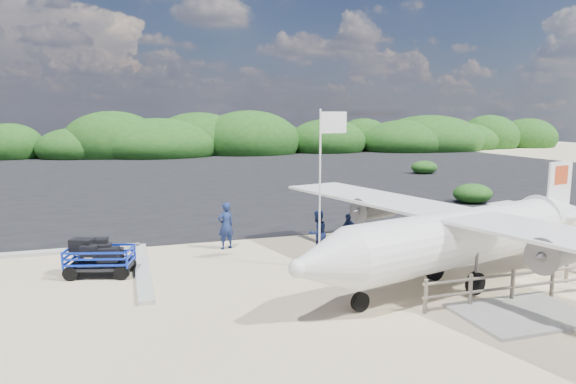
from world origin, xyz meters
name	(u,v)px	position (x,y,z in m)	size (l,w,h in m)	color
ground	(274,272)	(0.00, 0.00, 0.00)	(160.00, 160.00, 0.00)	beige
asphalt_apron	(183,176)	(0.00, 30.00, 0.00)	(90.00, 50.00, 0.04)	#B2B2B2
lagoon	(3,284)	(-9.00, 1.50, 0.00)	(9.00, 7.00, 0.40)	#B2B2B2
walkway_pad	(522,316)	(5.50, -6.00, 0.00)	(3.50, 2.50, 0.10)	#B2B2B2
vegetation_band	(163,155)	(0.00, 55.00, 0.00)	(124.00, 8.00, 4.40)	#B2B2B2
fence	(511,302)	(6.00, -5.00, 0.00)	(6.40, 2.00, 1.10)	#B2B2B2
baggage_cart	(101,276)	(-5.91, 1.40, 0.00)	(2.39, 1.37, 1.20)	#0C2ABD
flagpole	(319,268)	(1.71, -0.02, 0.00)	(1.16, 0.48, 5.78)	white
signboard	(374,268)	(3.61, -0.68, 0.00)	(1.64, 0.15, 1.35)	#4D1E16
crew_a	(226,226)	(-1.04, 3.69, 0.99)	(0.72, 0.47, 1.98)	navy
crew_b	(318,233)	(2.24, 1.56, 0.91)	(0.89, 0.69, 1.83)	navy
crew_c	(348,231)	(3.89, 2.24, 0.74)	(0.87, 0.36, 1.48)	navy
aircraft_large	(399,185)	(15.69, 18.66, 0.00)	(16.25, 16.25, 4.87)	#B2B2B2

